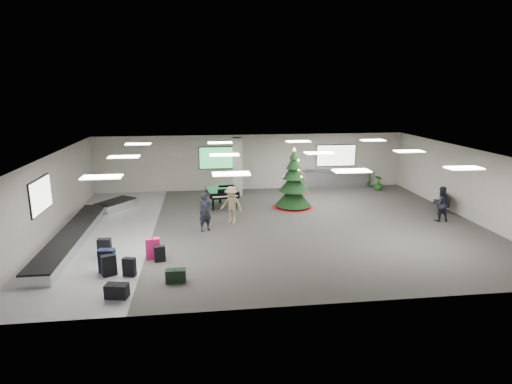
{
  "coord_description": "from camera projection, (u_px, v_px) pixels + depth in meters",
  "views": [
    {
      "loc": [
        -2.91,
        -17.41,
        5.82
      ],
      "look_at": [
        -0.56,
        1.0,
        1.28
      ],
      "focal_mm": 30.0,
      "sensor_mm": 36.0,
      "label": 1
    }
  ],
  "objects": [
    {
      "name": "suitcase_0",
      "position": [
        109.0,
        265.0,
        13.54
      ],
      "size": [
        0.51,
        0.43,
        0.71
      ],
      "rotation": [
        0.0,
        0.0,
        0.49
      ],
      "color": "black",
      "rests_on": "ground"
    },
    {
      "name": "suitcase_1",
      "position": [
        129.0,
        267.0,
        13.51
      ],
      "size": [
        0.44,
        0.31,
        0.63
      ],
      "rotation": [
        0.0,
        0.0,
        -0.29
      ],
      "color": "black",
      "rests_on": "ground"
    },
    {
      "name": "bench",
      "position": [
        443.0,
        201.0,
        20.63
      ],
      "size": [
        0.87,
        1.43,
        0.86
      ],
      "rotation": [
        0.0,
        0.0,
        -0.32
      ],
      "color": "black",
      "rests_on": "ground"
    },
    {
      "name": "christmas_tree",
      "position": [
        293.0,
        187.0,
        21.14
      ],
      "size": [
        2.13,
        2.13,
        3.04
      ],
      "color": "maroon",
      "rests_on": "ground"
    },
    {
      "name": "black_duffel",
      "position": [
        117.0,
        291.0,
        12.13
      ],
      "size": [
        0.69,
        0.47,
        0.44
      ],
      "rotation": [
        0.0,
        0.0,
        -0.2
      ],
      "color": "black",
      "rests_on": "ground"
    },
    {
      "name": "pink_suitcase",
      "position": [
        153.0,
        249.0,
        14.86
      ],
      "size": [
        0.51,
        0.33,
        0.78
      ],
      "rotation": [
        0.0,
        0.0,
        0.12
      ],
      "color": "#DC1C62",
      "rests_on": "ground"
    },
    {
      "name": "green_duffel",
      "position": [
        176.0,
        276.0,
        13.12
      ],
      "size": [
        0.61,
        0.31,
        0.43
      ],
      "rotation": [
        0.0,
        0.0,
        0.0
      ],
      "color": "black",
      "rests_on": "ground"
    },
    {
      "name": "traveler_bench",
      "position": [
        440.0,
        204.0,
        19.02
      ],
      "size": [
        0.79,
        0.62,
        1.58
      ],
      "primitive_type": "imported",
      "rotation": [
        0.0,
        0.0,
        3.11
      ],
      "color": "black",
      "rests_on": "ground"
    },
    {
      "name": "ground",
      "position": [
        272.0,
        226.0,
        18.52
      ],
      "size": [
        18.0,
        18.0,
        0.0
      ],
      "primitive_type": "plane",
      "color": "#32302E",
      "rests_on": "ground"
    },
    {
      "name": "suitcase_8",
      "position": [
        105.0,
        248.0,
        15.07
      ],
      "size": [
        0.46,
        0.28,
        0.68
      ],
      "rotation": [
        0.0,
        0.0,
        -0.06
      ],
      "color": "black",
      "rests_on": "ground"
    },
    {
      "name": "traveler_b",
      "position": [
        232.0,
        205.0,
        18.71
      ],
      "size": [
        1.23,
        1.09,
        1.66
      ],
      "primitive_type": "imported",
      "rotation": [
        0.0,
        0.0,
        -0.56
      ],
      "color": "#8E8457",
      "rests_on": "ground"
    },
    {
      "name": "grand_piano",
      "position": [
        222.0,
        192.0,
        21.27
      ],
      "size": [
        1.65,
        2.01,
        1.06
      ],
      "rotation": [
        0.0,
        0.0,
        0.12
      ],
      "color": "black",
      "rests_on": "ground"
    },
    {
      "name": "potted_plant_left",
      "position": [
        299.0,
        185.0,
        24.28
      ],
      "size": [
        0.58,
        0.56,
        0.82
      ],
      "primitive_type": "imported",
      "rotation": [
        0.0,
        0.0,
        0.65
      ],
      "color": "#123916",
      "rests_on": "ground"
    },
    {
      "name": "room_envelope",
      "position": [
        261.0,
        170.0,
        18.56
      ],
      "size": [
        18.02,
        14.02,
        3.21
      ],
      "color": "#9D978F",
      "rests_on": "ground"
    },
    {
      "name": "suitcase_3",
      "position": [
        160.0,
        254.0,
        14.66
      ],
      "size": [
        0.4,
        0.27,
        0.57
      ],
      "rotation": [
        0.0,
        0.0,
        0.21
      ],
      "color": "black",
      "rests_on": "ground"
    },
    {
      "name": "baggage_carousel",
      "position": [
        82.0,
        229.0,
        17.42
      ],
      "size": [
        2.28,
        9.71,
        0.43
      ],
      "color": "silver",
      "rests_on": "ground"
    },
    {
      "name": "navy_suitcase",
      "position": [
        107.0,
        261.0,
        13.79
      ],
      "size": [
        0.53,
        0.35,
        0.8
      ],
      "rotation": [
        0.0,
        0.0,
        -0.11
      ],
      "color": "black",
      "rests_on": "ground"
    },
    {
      "name": "potted_plant_right",
      "position": [
        379.0,
        183.0,
        24.81
      ],
      "size": [
        0.69,
        0.69,
        0.88
      ],
      "primitive_type": "imported",
      "rotation": [
        0.0,
        0.0,
        2.3
      ],
      "color": "#123916",
      "rests_on": "ground"
    },
    {
      "name": "service_counter",
      "position": [
        337.0,
        179.0,
        25.41
      ],
      "size": [
        4.05,
        0.65,
        1.08
      ],
      "color": "silver",
      "rests_on": "ground"
    },
    {
      "name": "traveler_a",
      "position": [
        205.0,
        212.0,
        17.67
      ],
      "size": [
        0.71,
        0.62,
        1.63
      ],
      "primitive_type": "imported",
      "rotation": [
        0.0,
        0.0,
        0.48
      ],
      "color": "black",
      "rests_on": "ground"
    }
  ]
}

